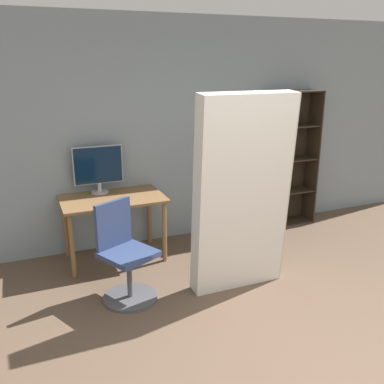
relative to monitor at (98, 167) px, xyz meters
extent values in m
cube|color=gray|center=(1.03, 0.15, 0.32)|extent=(8.00, 0.06, 2.70)
cube|color=brown|center=(0.09, -0.23, -0.32)|extent=(1.13, 0.70, 0.03)
cylinder|color=brown|center=(-0.41, -0.52, -0.68)|extent=(0.05, 0.05, 0.70)
cylinder|color=brown|center=(0.60, -0.52, -0.68)|extent=(0.05, 0.05, 0.70)
cylinder|color=brown|center=(-0.41, 0.06, -0.68)|extent=(0.05, 0.05, 0.70)
cylinder|color=brown|center=(0.60, 0.06, -0.68)|extent=(0.05, 0.05, 0.70)
cylinder|color=#B7B7BC|center=(0.00, 0.00, -0.29)|extent=(0.20, 0.20, 0.02)
cylinder|color=#B7B7BC|center=(0.00, 0.00, -0.23)|extent=(0.04, 0.04, 0.10)
cube|color=#B7B7BC|center=(0.00, 0.00, 0.02)|extent=(0.55, 0.02, 0.43)
cube|color=#0A1E38|center=(0.00, 0.00, 0.02)|extent=(0.53, 0.03, 0.41)
cylinder|color=#4C4C51|center=(0.02, -1.17, -1.02)|extent=(0.52, 0.52, 0.03)
cylinder|color=#4C4C51|center=(0.02, -1.17, -0.80)|extent=(0.05, 0.05, 0.41)
cube|color=navy|center=(0.02, -1.17, -0.56)|extent=(0.59, 0.59, 0.05)
cube|color=navy|center=(-0.07, -0.99, -0.31)|extent=(0.37, 0.21, 0.45)
cube|color=#2D2319|center=(2.18, -0.04, -0.13)|extent=(0.02, 0.31, 1.81)
cube|color=#2D2319|center=(2.92, -0.04, -0.13)|extent=(0.02, 0.31, 1.81)
cube|color=#2D2319|center=(2.55, 0.11, -0.13)|extent=(0.76, 0.02, 1.81)
cube|color=#2D2319|center=(2.55, -0.04, -1.03)|extent=(0.73, 0.27, 0.02)
cube|color=#2D2319|center=(2.55, -0.04, -0.58)|extent=(0.73, 0.27, 0.02)
cube|color=#2D2319|center=(2.55, -0.04, -0.13)|extent=(0.73, 0.27, 0.02)
cube|color=#2D2319|center=(2.55, -0.04, 0.32)|extent=(0.73, 0.27, 0.02)
cube|color=#2D2319|center=(2.55, -0.04, 0.77)|extent=(0.73, 0.27, 0.02)
cube|color=#232328|center=(2.21, -0.01, -0.85)|extent=(0.03, 0.21, 0.34)
cube|color=orange|center=(2.25, -0.01, -0.85)|extent=(0.02, 0.19, 0.34)
cube|color=teal|center=(2.27, -0.08, -0.85)|extent=(0.02, 0.17, 0.32)
cube|color=#232328|center=(2.30, -0.07, -0.85)|extent=(0.03, 0.15, 0.34)
cube|color=silver|center=(2.34, -0.04, -0.86)|extent=(0.03, 0.22, 0.30)
cube|color=gold|center=(2.21, -0.07, -0.40)|extent=(0.03, 0.20, 0.35)
cube|color=silver|center=(2.26, -0.02, -0.39)|extent=(0.04, 0.23, 0.35)
cube|color=#7A2D84|center=(2.30, -0.05, -0.43)|extent=(0.03, 0.19, 0.27)
cube|color=#7A2D84|center=(2.34, -0.09, -0.42)|extent=(0.02, 0.17, 0.29)
cube|color=silver|center=(2.37, -0.05, -0.44)|extent=(0.03, 0.19, 0.27)
cube|color=orange|center=(2.40, 0.00, -0.44)|extent=(0.03, 0.16, 0.26)
cube|color=#7A2D84|center=(2.44, -0.05, -0.43)|extent=(0.03, 0.22, 0.27)
cube|color=#232328|center=(2.48, -0.04, -0.42)|extent=(0.03, 0.18, 0.29)
cube|color=gold|center=(2.51, -0.03, -0.37)|extent=(0.03, 0.22, 0.39)
cube|color=orange|center=(2.21, -0.09, 0.04)|extent=(0.03, 0.15, 0.31)
cube|color=#232328|center=(2.25, -0.05, 0.05)|extent=(0.04, 0.18, 0.35)
cube|color=silver|center=(2.29, -0.06, 0.04)|extent=(0.02, 0.20, 0.32)
cube|color=orange|center=(2.33, -0.02, 0.03)|extent=(0.02, 0.19, 0.30)
cube|color=gold|center=(2.21, -0.04, 0.49)|extent=(0.02, 0.16, 0.32)
cube|color=gold|center=(2.25, -0.05, 0.48)|extent=(0.04, 0.23, 0.30)
cube|color=#7A2D84|center=(2.29, -0.01, 0.47)|extent=(0.04, 0.21, 0.29)
cube|color=red|center=(2.33, -0.04, 0.53)|extent=(0.03, 0.19, 0.40)
cube|color=#7A2D84|center=(2.37, -0.06, 0.49)|extent=(0.03, 0.22, 0.32)
cube|color=brown|center=(2.41, -0.06, 0.46)|extent=(0.03, 0.20, 0.26)
cube|color=silver|center=(2.45, -0.06, 0.47)|extent=(0.03, 0.22, 0.28)
cube|color=silver|center=(1.10, -1.35, -0.07)|extent=(0.94, 0.33, 1.93)
cube|color=beige|center=(1.57, -1.35, -0.07)|extent=(0.01, 0.33, 1.89)
camera|label=1|loc=(-0.82, -4.73, 1.16)|focal=40.00mm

